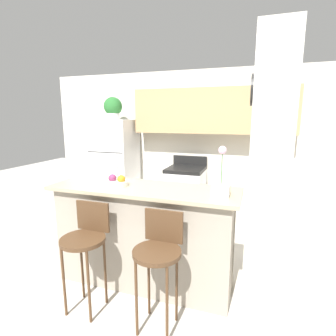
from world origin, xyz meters
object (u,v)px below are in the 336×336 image
potted_plant_on_fridge (113,108)px  fruit_bowl (117,182)px  bar_stool_right (159,252)px  refrigerator (115,166)px  bar_stool_left (86,240)px  orchid_vase (221,185)px  stove_range (185,193)px

potted_plant_on_fridge → fruit_bowl: bearing=-59.7°
bar_stool_right → potted_plant_on_fridge: size_ratio=2.51×
refrigerator → bar_stool_left: size_ratio=1.74×
fruit_bowl → bar_stool_right: bearing=-36.6°
bar_stool_left → potted_plant_on_fridge: size_ratio=2.51×
bar_stool_right → orchid_vase: 0.78m
refrigerator → potted_plant_on_fridge: bearing=118.2°
bar_stool_left → stove_range: bearing=82.9°
stove_range → orchid_vase: (0.83, -1.97, 0.70)m
stove_range → potted_plant_on_fridge: (-1.34, -0.03, 1.46)m
potted_plant_on_fridge → fruit_bowl: (1.11, -1.90, -0.82)m
potted_plant_on_fridge → bar_stool_right: bearing=-53.7°
bar_stool_left → bar_stool_right: same height
bar_stool_left → bar_stool_right: 0.70m
potted_plant_on_fridge → fruit_bowl: potted_plant_on_fridge is taller
stove_range → fruit_bowl: fruit_bowl is taller
bar_stool_left → refrigerator: bearing=113.7°
bar_stool_right → bar_stool_left: bearing=180.0°
bar_stool_left → orchid_vase: orchid_vase is taller
refrigerator → orchid_vase: 2.93m
orchid_vase → fruit_bowl: size_ratio=1.92×
refrigerator → stove_range: refrigerator is taller
bar_stool_right → refrigerator: bearing=126.3°
refrigerator → bar_stool_right: size_ratio=1.74×
stove_range → bar_stool_right: (0.40, -2.40, 0.21)m
stove_range → bar_stool_right: 2.44m
orchid_vase → fruit_bowl: bearing=178.1°
bar_stool_right → fruit_bowl: size_ratio=4.21×
bar_stool_left → orchid_vase: (1.13, 0.43, 0.49)m
bar_stool_left → fruit_bowl: fruit_bowl is taller
bar_stool_left → orchid_vase: 1.31m
bar_stool_right → stove_range: bearing=99.5°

